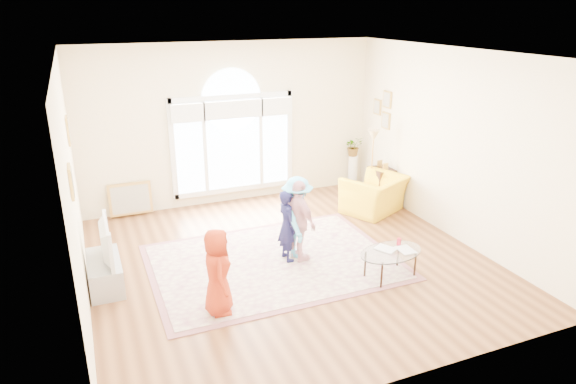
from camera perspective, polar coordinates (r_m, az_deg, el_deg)
name	(u,v)px	position (r m, az deg, el deg)	size (l,w,h in m)	color
ground	(290,261)	(8.23, 0.20, -7.67)	(6.00, 6.00, 0.00)	#553018
room_shell	(235,128)	(10.22, -5.91, 7.14)	(6.00, 6.00, 6.00)	beige
area_rug	(273,262)	(8.18, -1.66, -7.76)	(3.60, 2.60, 0.02)	beige
rug_border	(273,262)	(8.18, -1.66, -7.78)	(3.80, 2.80, 0.01)	#834E51
tv_console	(105,273)	(7.90, -19.66, -8.47)	(0.45, 1.00, 0.42)	#9C9FA4
television	(101,241)	(7.68, -20.03, -5.18)	(0.17, 1.00, 0.58)	black
coffee_table	(391,253)	(7.74, 11.37, -6.63)	(1.10, 0.80, 0.54)	silver
armchair	(374,194)	(10.13, 9.55, -0.27)	(1.11, 0.97, 0.72)	yellow
side_cabinet	(381,185)	(10.75, 10.29, 0.81)	(0.40, 0.50, 0.70)	black
floor_lamp	(373,141)	(10.41, 9.45, 5.59)	(0.27, 0.27, 1.51)	black
plant_pedestal	(353,171)	(11.56, 7.19, 2.34)	(0.20, 0.20, 0.70)	white
potted_plant	(354,146)	(11.40, 7.31, 5.06)	(0.39, 0.34, 0.43)	#33722D
leaning_picture	(132,216)	(10.38, -16.92, -2.53)	(0.80, 0.05, 0.62)	tan
child_red	(217,272)	(6.71, -7.85, -8.78)	(0.57, 0.37, 1.17)	#A52B12
child_navy	(287,225)	(8.00, -0.10, -3.73)	(0.42, 0.28, 1.16)	#15153E
child_pink	(299,221)	(7.96, 1.20, -3.25)	(0.77, 0.32, 1.31)	#E9A2AD
child_blue	(297,217)	(8.09, 1.02, -2.83)	(0.85, 0.49, 1.32)	#58C2F1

